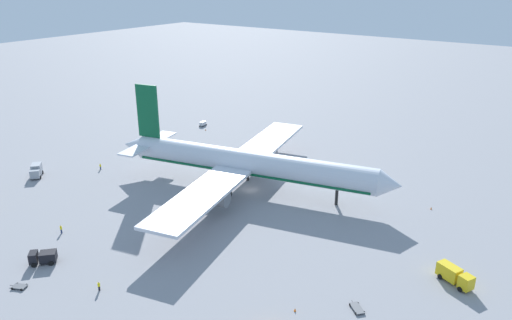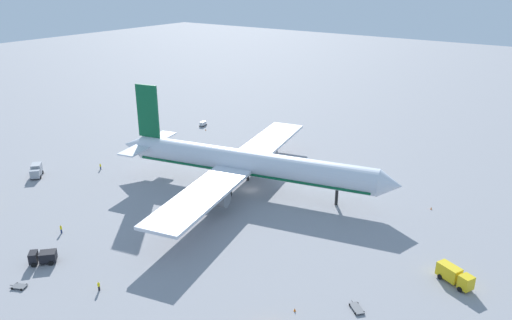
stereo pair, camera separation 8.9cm
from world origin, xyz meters
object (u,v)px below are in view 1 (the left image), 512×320
baggage_cart_1 (203,124)px  ground_worker_2 (61,229)px  ground_worker_0 (100,167)px  traffic_cone_1 (295,310)px  service_truck_0 (36,170)px  baggage_cart_0 (357,308)px  ground_worker_4 (99,286)px  baggage_cart_2 (19,286)px  traffic_cone_2 (206,130)px  airliner (245,163)px  service_truck_4 (43,257)px  service_truck_2 (454,275)px  traffic_cone_0 (431,208)px

baggage_cart_1 → ground_worker_2: size_ratio=2.07×
ground_worker_0 → traffic_cone_1: ground_worker_0 is taller
service_truck_0 → baggage_cart_0: bearing=-1.5°
ground_worker_4 → baggage_cart_0: bearing=28.3°
baggage_cart_2 → traffic_cone_2: bearing=110.4°
baggage_cart_0 → airliner: bearing=146.9°
service_truck_4 → ground_worker_2: size_ratio=2.71×
baggage_cart_1 → traffic_cone_2: bearing=-40.0°
service_truck_2 → ground_worker_4: 59.09m
baggage_cart_1 → traffic_cone_2: 5.39m
baggage_cart_0 → ground_worker_2: ground_worker_2 is taller
ground_worker_2 → airliner: bearing=65.6°
baggage_cart_1 → traffic_cone_1: bearing=-41.1°
ground_worker_0 → baggage_cart_0: bearing=-10.5°
ground_worker_0 → ground_worker_2: ground_worker_2 is taller
baggage_cart_0 → ground_worker_4: ground_worker_4 is taller
service_truck_0 → ground_worker_2: size_ratio=3.07×
service_truck_0 → traffic_cone_2: 55.49m
service_truck_4 → service_truck_0: bearing=149.1°
ground_worker_0 → service_truck_2: bearing=0.6°
baggage_cart_2 → ground_worker_0: ground_worker_0 is taller
service_truck_0 → service_truck_2: size_ratio=0.82×
service_truck_0 → baggage_cart_0: size_ratio=1.75×
ground_worker_2 → ground_worker_4: ground_worker_2 is taller
baggage_cart_0 → baggage_cart_2: bearing=-150.8°
baggage_cart_0 → service_truck_0: bearing=178.5°
airliner → service_truck_2: (51.38, -10.97, -5.08)m
baggage_cart_1 → ground_worker_4: ground_worker_4 is taller
airliner → service_truck_2: 52.79m
baggage_cart_2 → traffic_cone_1: 45.73m
baggage_cart_0 → traffic_cone_0: size_ratio=5.66×
airliner → baggage_cart_2: size_ratio=24.44×
service_truck_2 → traffic_cone_1: (-18.08, -21.64, -1.31)m
service_truck_0 → traffic_cone_0: size_ratio=9.92×
baggage_cart_0 → traffic_cone_2: bearing=144.4°
service_truck_2 → traffic_cone_0: service_truck_2 is taller
service_truck_2 → baggage_cart_1: bearing=154.6°
service_truck_0 → ground_worker_2: bearing=-24.7°
baggage_cart_0 → traffic_cone_1: traffic_cone_1 is taller
baggage_cart_1 → traffic_cone_0: (82.56, -18.86, -0.54)m
baggage_cart_2 → traffic_cone_0: bearing=55.4°
service_truck_0 → baggage_cart_1: bearing=84.3°
baggage_cart_1 → service_truck_0: bearing=-95.7°
service_truck_4 → airliner: bearing=77.3°
service_truck_2 → baggage_cart_0: bearing=-123.4°
baggage_cart_2 → traffic_cone_1: bearing=27.5°
service_truck_2 → ground_worker_2: bearing=-158.2°
ground_worker_4 → traffic_cone_2: ground_worker_4 is taller
service_truck_2 → baggage_cart_2: 72.58m
airliner → traffic_cone_2: airliner is taller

